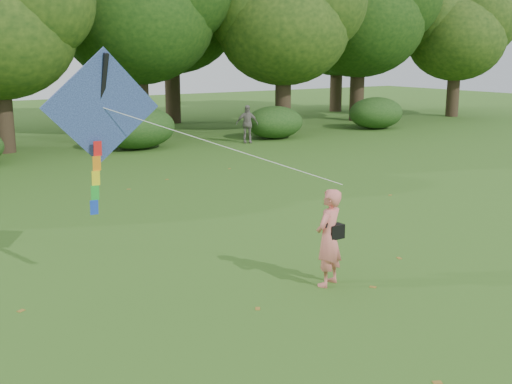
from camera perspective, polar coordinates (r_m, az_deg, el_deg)
ground at (r=12.11m, az=10.20°, el=-7.97°), size 100.00×100.00×0.00m
man_kite_flyer at (r=11.63m, az=6.48°, el=-4.06°), size 0.77×0.65×1.79m
bystander_right at (r=29.83m, az=-0.81°, el=6.06°), size 1.11×0.85×1.76m
crossbody_bag at (r=11.64m, az=7.03°, el=-3.44°), size 0.43×0.20×0.71m
flying_kite at (r=11.45m, az=-13.54°, el=7.06°), size 4.60×2.59×2.90m
tree_line at (r=32.51m, az=-16.72°, el=14.42°), size 54.70×15.30×9.48m
shrub_band at (r=26.95m, az=-17.68°, el=4.75°), size 39.15×3.22×1.88m
fallen_leaves at (r=14.76m, az=1.50°, el=-4.01°), size 11.46×14.80×0.01m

